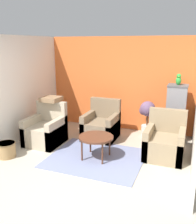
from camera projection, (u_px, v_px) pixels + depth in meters
The scene contains 13 objects.
ground_plane at pixel (63, 186), 4.09m from camera, with size 20.00×20.00×0.00m, color #B2A893.
wall_back_accent at pixel (120, 84), 6.62m from camera, with size 3.98×0.06×2.44m.
wall_left at pixel (20, 89), 5.86m from camera, with size 0.06×3.14×2.44m.
area_rug at pixel (96, 158), 5.07m from camera, with size 1.87×1.60×0.01m.
coffee_table at pixel (96, 138), 4.96m from camera, with size 0.69×0.69×0.48m.
armchair_left at pixel (46, 131), 5.77m from camera, with size 0.76×0.82×0.94m.
armchair_right at pixel (165, 143), 5.07m from camera, with size 0.76×0.82×0.94m.
armchair_middle at pixel (101, 126), 6.08m from camera, with size 0.76×0.82×0.94m.
birdcage at pixel (176, 114), 5.87m from camera, with size 0.50×0.50×1.34m.
parrot at pixel (179, 80), 5.66m from camera, with size 0.12×0.22×0.26m.
potted_plant at pixel (147, 114), 6.21m from camera, with size 0.42×0.38×0.88m.
wicker_basket at pixel (6, 149), 5.09m from camera, with size 0.38×0.38×0.30m.
throw_pillow at pixel (51, 99), 5.86m from camera, with size 0.42×0.42×0.10m.
Camera 1 is at (1.84, -3.17, 2.25)m, focal length 40.00 mm.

